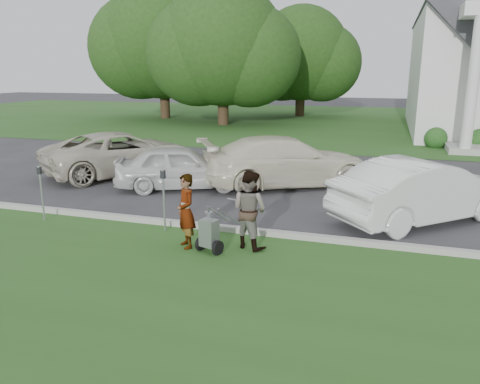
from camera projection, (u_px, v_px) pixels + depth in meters
The scene contains 16 objects.
ground at pixel (232, 241), 10.56m from camera, with size 120.00×120.00×0.00m, color #333335.
grass_strip at pixel (176, 301), 7.79m from camera, with size 80.00×7.00×0.01m, color #2B561D.
church_lawn at pixel (345, 121), 35.48m from camera, with size 80.00×30.00×0.01m, color #2B561D.
curb at pixel (240, 230), 11.04m from camera, with size 80.00×0.18×0.15m, color #9E9E93.
tree_left at pixel (222, 50), 31.89m from camera, with size 10.63×8.40×9.71m.
tree_far at pixel (162, 44), 36.26m from camera, with size 11.64×9.20×10.73m.
tree_back at pixel (301, 58), 38.21m from camera, with size 9.61×7.60×8.89m.
striping_cart at pixel (209, 234), 9.77m from camera, with size 0.73×1.13×0.98m.
person_left at pixel (186, 212), 9.97m from camera, with size 0.59×0.39×1.62m, color #999999.
person_right at pixel (250, 210), 9.95m from camera, with size 0.82×0.64×1.69m, color #999999.
parking_meter_near at pixel (164, 193), 10.95m from camera, with size 0.11×0.10×1.51m.
parking_meter_far at pixel (41, 187), 11.75m from camera, with size 0.10×0.09×1.42m.
car_a at pixel (122, 153), 17.24m from camera, with size 2.60×5.63×1.57m, color beige.
car_b at pixel (181, 167), 15.08m from camera, with size 1.68×4.17×1.42m, color silver.
car_c at pixel (286, 161), 15.46m from camera, with size 2.30×5.65×1.64m, color #F0EACB.
car_d at pixel (423, 190), 11.77m from camera, with size 1.70×4.86×1.60m, color white.
Camera 1 is at (3.15, -9.43, 3.73)m, focal length 35.00 mm.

